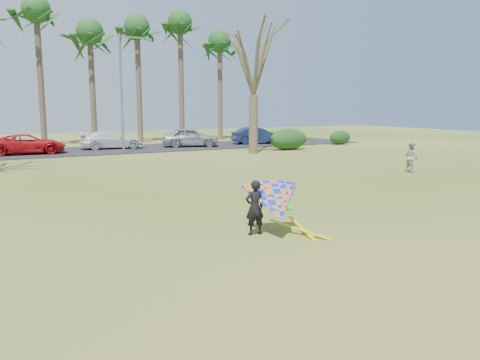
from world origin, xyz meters
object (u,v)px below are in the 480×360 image
car_5 (257,135)px  pedestrian_a (411,157)px  kite_flyer (274,203)px  streetlight (124,88)px  car_3 (112,140)px  bare_tree_right (254,56)px  car_2 (28,144)px  car_4 (190,137)px

car_5 → pedestrian_a: (-2.13, -18.23, -0.01)m
kite_flyer → streetlight: bearing=83.9°
car_3 → kite_flyer: size_ratio=1.93×
bare_tree_right → car_2: bare_tree_right is taller
pedestrian_a → kite_flyer: 13.74m
bare_tree_right → car_3: size_ratio=2.00×
pedestrian_a → kite_flyer: bearing=123.9°
car_3 → car_4: car_4 is taller
bare_tree_right → car_4: (-2.00, 6.37, -5.75)m
car_4 → kite_flyer: size_ratio=1.85×
bare_tree_right → streetlight: bearing=153.0°
bare_tree_right → streetlight: 9.05m
pedestrian_a → kite_flyer: size_ratio=0.63×
car_2 → car_4: (11.79, -0.04, 0.09)m
car_3 → car_4: 6.04m
bare_tree_right → car_2: (-13.80, 6.41, -5.84)m
car_4 → car_5: car_4 is taller
car_2 → car_5: 17.93m
bare_tree_right → car_5: bearing=56.8°
bare_tree_right → car_5: size_ratio=2.16×
streetlight → car_2: size_ratio=1.68×
car_3 → pedestrian_a: 21.94m
streetlight → kite_flyer: bearing=-96.1°
bare_tree_right → car_4: 8.81m
bare_tree_right → kite_flyer: bearing=-119.4°
car_3 → pedestrian_a: pedestrian_a is taller
bare_tree_right → car_3: bearing=135.8°
kite_flyer → car_5: bearing=59.6°
car_5 → pedestrian_a: size_ratio=2.85×
car_4 → bare_tree_right: bearing=-142.5°
car_3 → car_5: bearing=-91.6°
streetlight → car_2: bearing=158.0°
car_2 → car_3: bearing=-74.3°
car_2 → car_3: size_ratio=1.03×
kite_flyer → bare_tree_right: bearing=60.6°
car_4 → pedestrian_a: 18.71m
car_4 → pedestrian_a: car_4 is taller
pedestrian_a → streetlight: bearing=38.6°
bare_tree_right → kite_flyer: size_ratio=3.86×
streetlight → car_5: size_ratio=1.87×
kite_flyer → car_2: bearing=98.3°
car_2 → pedestrian_a: pedestrian_a is taller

